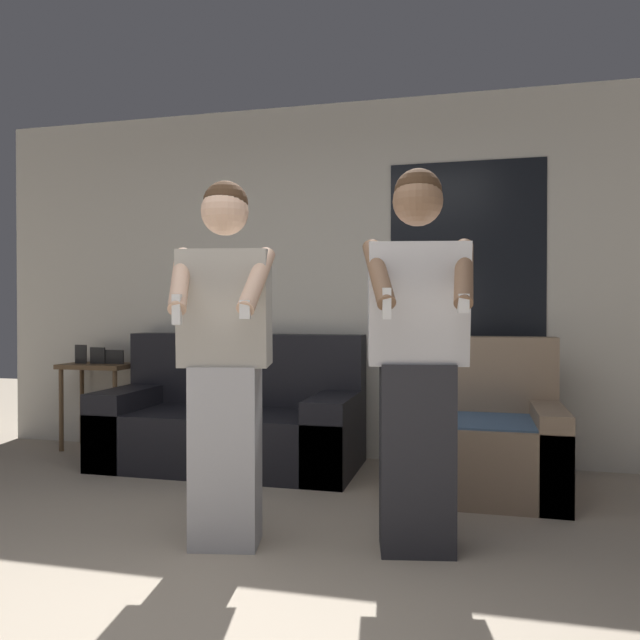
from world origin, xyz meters
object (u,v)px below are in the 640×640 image
object	(u,v)px
side_table	(98,378)
person_right	(417,357)
couch	(233,422)
person_left	(225,359)
armchair	(478,440)

from	to	relation	value
side_table	person_right	world-z (taller)	person_right
side_table	person_right	xyz separation A→B (m)	(2.70, -1.55, 0.33)
couch	person_right	size ratio (longest dim) A/B	1.04
couch	person_left	xyz separation A→B (m)	(0.55, -1.47, 0.58)
couch	side_table	size ratio (longest dim) A/B	2.18
couch	side_table	xyz separation A→B (m)	(-1.25, 0.21, 0.27)
person_right	armchair	bearing A→B (deg)	75.53
armchair	side_table	world-z (taller)	armchair
person_right	couch	bearing A→B (deg)	137.25
armchair	person_left	xyz separation A→B (m)	(-1.17, -1.23, 0.57)
person_left	person_right	distance (m)	0.90
armchair	person_left	distance (m)	1.80
side_table	person_right	size ratio (longest dim) A/B	0.48
armchair	person_right	xyz separation A→B (m)	(-0.28, -1.10, 0.59)
couch	armchair	bearing A→B (deg)	-7.85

